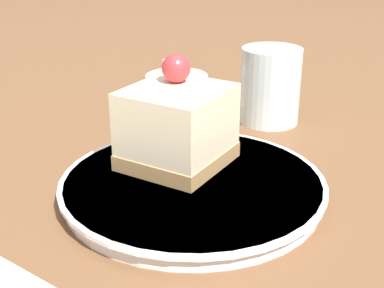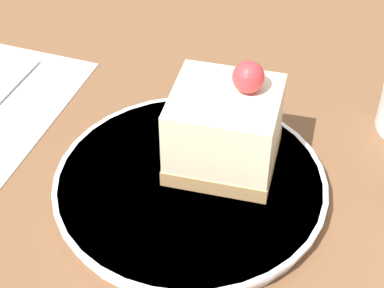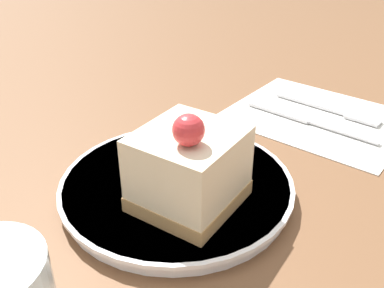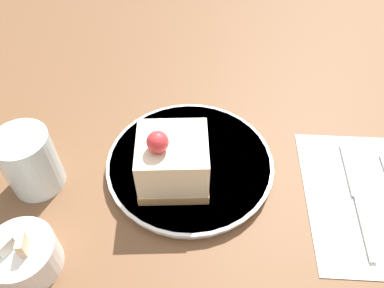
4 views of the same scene
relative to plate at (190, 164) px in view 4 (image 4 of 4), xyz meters
The scene contains 7 objects.
ground_plane 0.04m from the plate, 134.65° to the left, with size 4.00×4.00×0.00m, color brown.
plate is the anchor object (origin of this frame).
cake_slice 0.06m from the plate, 64.16° to the left, with size 0.11×0.10×0.10m.
napkin 0.26m from the plate, behind, with size 0.21×0.25×0.00m.
knife 0.23m from the plate, behind, with size 0.03×0.19×0.00m.
sugar_bowl 0.24m from the plate, 47.06° to the left, with size 0.08×0.08×0.07m.
drinking_glass 0.21m from the plate, 16.16° to the left, with size 0.07×0.07×0.09m.
Camera 4 is at (-0.03, 0.30, 0.43)m, focal length 35.00 mm.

